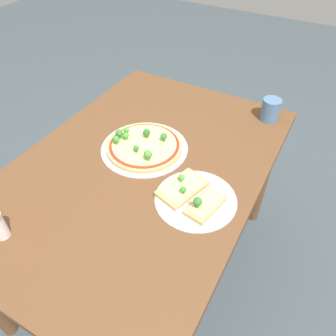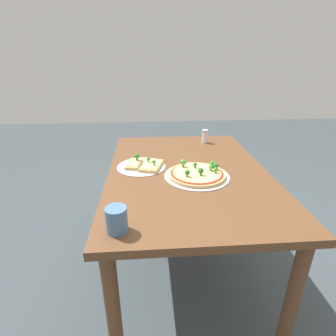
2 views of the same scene
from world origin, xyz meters
name	(u,v)px [view 1 (image 1 of 2)]	position (x,y,z in m)	size (l,w,h in m)	color
ground_plane	(148,265)	(0.00, 0.00, 0.00)	(8.00, 8.00, 0.00)	#3D474C
dining_table	(142,181)	(0.00, 0.00, 0.61)	(1.24, 0.85, 0.70)	brown
pizza_tray_whole	(144,146)	(0.08, 0.04, 0.71)	(0.34, 0.34, 0.07)	#B7B7BC
pizza_tray_slice	(192,196)	(-0.06, -0.24, 0.71)	(0.27, 0.27, 0.06)	#B7B7BC
drinking_cup	(270,110)	(0.51, -0.33, 0.75)	(0.08, 0.08, 0.10)	#4C7099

